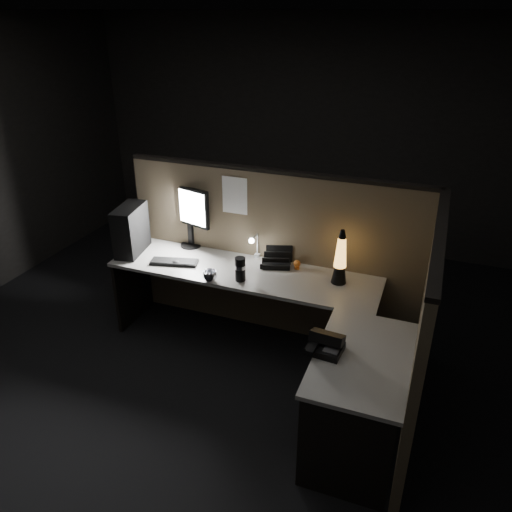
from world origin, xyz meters
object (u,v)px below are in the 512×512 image
(monitor, at_px, (189,211))
(lava_lamp, at_px, (340,261))
(desk_phone, at_px, (325,344))
(keyboard, at_px, (174,262))
(pc_tower, at_px, (131,230))

(monitor, distance_m, lava_lamp, 1.45)
(monitor, distance_m, desk_phone, 1.93)
(keyboard, relative_size, desk_phone, 1.69)
(monitor, relative_size, keyboard, 1.39)
(desk_phone, bearing_deg, monitor, 148.80)
(pc_tower, xyz_separation_m, desk_phone, (1.98, -0.81, -0.17))
(keyboard, distance_m, desk_phone, 1.69)
(monitor, height_order, keyboard, monitor)
(pc_tower, bearing_deg, desk_phone, -31.73)
(monitor, height_order, lava_lamp, monitor)
(lava_lamp, bearing_deg, desk_phone, -83.06)
(monitor, relative_size, desk_phone, 2.34)
(keyboard, bearing_deg, desk_phone, -40.13)
(lava_lamp, xyz_separation_m, desk_phone, (0.11, -0.91, -0.14))
(lava_lamp, relative_size, desk_phone, 1.90)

